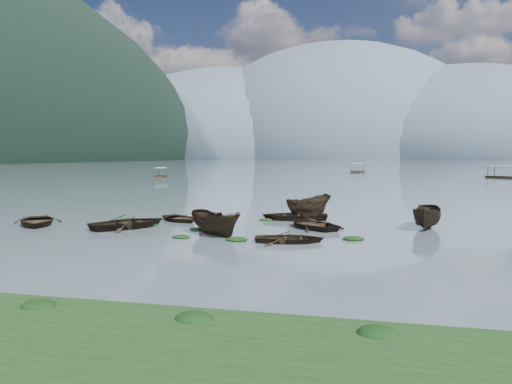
% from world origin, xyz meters
% --- Properties ---
extents(ground_plane, '(2400.00, 2400.00, 0.00)m').
position_xyz_m(ground_plane, '(0.00, 0.00, 0.00)').
color(ground_plane, slate).
extents(near_shore, '(60.00, 6.00, 0.50)m').
position_xyz_m(near_shore, '(0.00, -14.00, 0.00)').
color(near_shore, black).
rests_on(near_shore, ground).
extents(haze_mtn_a, '(520.00, 520.00, 280.00)m').
position_xyz_m(haze_mtn_a, '(-260.00, 900.00, 0.00)').
color(haze_mtn_a, '#475666').
rests_on(haze_mtn_a, ground).
extents(haze_mtn_b, '(520.00, 520.00, 340.00)m').
position_xyz_m(haze_mtn_b, '(-60.00, 900.00, 0.00)').
color(haze_mtn_b, '#475666').
rests_on(haze_mtn_b, ground).
extents(haze_mtn_c, '(520.00, 520.00, 260.00)m').
position_xyz_m(haze_mtn_c, '(140.00, 900.00, 0.00)').
color(haze_mtn_c, '#475666').
rests_on(haze_mtn_c, ground).
extents(rowboat_0, '(5.27, 5.65, 0.95)m').
position_xyz_m(rowboat_0, '(-13.70, 4.57, 0.00)').
color(rowboat_0, black).
rests_on(rowboat_0, ground).
extents(rowboat_1, '(5.94, 6.28, 1.06)m').
position_xyz_m(rowboat_1, '(-6.93, 4.93, 0.00)').
color(rowboat_1, black).
rests_on(rowboat_1, ground).
extents(rowboat_2, '(4.61, 4.26, 1.77)m').
position_xyz_m(rowboat_2, '(-0.41, 3.42, 0.00)').
color(rowboat_2, black).
rests_on(rowboat_2, ground).
extents(rowboat_3, '(5.24, 5.27, 0.90)m').
position_xyz_m(rowboat_3, '(4.87, 7.65, 0.00)').
color(rowboat_3, black).
rests_on(rowboat_3, ground).
extents(rowboat_4, '(4.23, 3.34, 0.79)m').
position_xyz_m(rowboat_4, '(4.32, 1.94, 0.00)').
color(rowboat_4, black).
rests_on(rowboat_4, ground).
extents(rowboat_5, '(2.55, 4.81, 1.77)m').
position_xyz_m(rowboat_5, '(12.23, 9.34, 0.00)').
color(rowboat_5, black).
rests_on(rowboat_5, ground).
extents(rowboat_6, '(4.70, 4.58, 0.79)m').
position_xyz_m(rowboat_6, '(-4.97, 8.93, 0.00)').
color(rowboat_6, black).
rests_on(rowboat_6, ground).
extents(rowboat_7, '(5.37, 4.25, 1.00)m').
position_xyz_m(rowboat_7, '(3.03, 11.63, 0.00)').
color(rowboat_7, black).
rests_on(rowboat_7, ground).
extents(rowboat_8, '(4.17, 5.07, 1.88)m').
position_xyz_m(rowboat_8, '(3.77, 14.19, 0.00)').
color(rowboat_8, black).
rests_on(rowboat_8, ground).
extents(weed_clump_0, '(0.96, 0.79, 0.21)m').
position_xyz_m(weed_clump_0, '(-2.28, 5.21, 0.00)').
color(weed_clump_0, black).
rests_on(weed_clump_0, ground).
extents(weed_clump_1, '(1.07, 0.85, 0.23)m').
position_xyz_m(weed_clump_1, '(-2.06, 1.95, 0.00)').
color(weed_clump_1, black).
rests_on(weed_clump_1, ground).
extents(weed_clump_2, '(1.24, 0.99, 0.27)m').
position_xyz_m(weed_clump_2, '(1.35, 1.77, 0.00)').
color(weed_clump_2, black).
rests_on(weed_clump_2, ground).
extents(weed_clump_3, '(0.97, 0.82, 0.22)m').
position_xyz_m(weed_clump_3, '(1.05, 10.72, 0.00)').
color(weed_clump_3, black).
rests_on(weed_clump_3, ground).
extents(weed_clump_4, '(1.25, 0.99, 0.26)m').
position_xyz_m(weed_clump_4, '(7.70, 3.61, 0.00)').
color(weed_clump_4, black).
rests_on(weed_clump_4, ground).
extents(weed_clump_5, '(1.14, 0.92, 0.24)m').
position_xyz_m(weed_clump_5, '(-8.97, 8.51, 0.00)').
color(weed_clump_5, black).
rests_on(weed_clump_5, ground).
extents(weed_clump_6, '(1.03, 0.85, 0.21)m').
position_xyz_m(weed_clump_6, '(-5.96, 6.19, 0.00)').
color(weed_clump_6, black).
rests_on(weed_clump_6, ground).
extents(weed_clump_7, '(1.08, 0.86, 0.23)m').
position_xyz_m(weed_clump_7, '(3.25, 11.78, 0.00)').
color(weed_clump_7, black).
rests_on(weed_clump_7, ground).
extents(pontoon_left, '(3.58, 5.76, 2.05)m').
position_xyz_m(pontoon_left, '(-38.83, 80.45, 0.00)').
color(pontoon_left, black).
rests_on(pontoon_left, ground).
extents(pontoon_centre, '(3.94, 7.13, 2.59)m').
position_xyz_m(pontoon_centre, '(3.65, 123.20, 0.00)').
color(pontoon_centre, black).
rests_on(pontoon_centre, ground).
extents(pontoon_right, '(6.63, 6.91, 2.59)m').
position_xyz_m(pontoon_right, '(35.61, 92.29, 0.00)').
color(pontoon_right, black).
rests_on(pontoon_right, ground).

